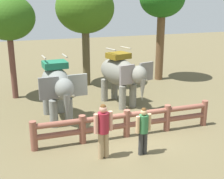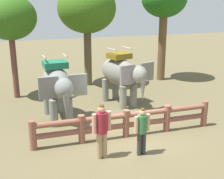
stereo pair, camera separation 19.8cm
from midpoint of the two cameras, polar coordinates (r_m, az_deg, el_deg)
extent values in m
plane|color=brown|center=(11.35, 3.06, -8.83)|extent=(60.00, 60.00, 0.00)
cylinder|color=brown|center=(10.46, -14.43, -8.52)|extent=(0.24, 0.24, 1.05)
cylinder|color=brown|center=(10.64, -5.32, -7.58)|extent=(0.24, 0.24, 1.05)
cylinder|color=brown|center=(11.07, 3.24, -6.52)|extent=(0.24, 0.24, 1.05)
cylinder|color=brown|center=(11.73, 10.96, -5.43)|extent=(0.24, 0.24, 1.05)
cylinder|color=brown|center=(12.59, 17.72, -4.40)|extent=(0.24, 0.24, 1.05)
cylinder|color=brown|center=(11.10, 3.23, -6.87)|extent=(6.71, 0.46, 0.20)
cylinder|color=brown|center=(10.95, 3.27, -4.96)|extent=(6.71, 0.46, 0.20)
cylinder|color=slate|center=(12.26, -7.84, -4.14)|extent=(0.33, 0.33, 1.11)
cylinder|color=slate|center=(12.14, -10.65, -4.49)|extent=(0.33, 0.33, 1.11)
cylinder|color=slate|center=(13.64, -9.38, -2.03)|extent=(0.33, 0.33, 1.11)
cylinder|color=slate|center=(13.53, -11.91, -2.32)|extent=(0.33, 0.33, 1.11)
ellipsoid|color=slate|center=(12.57, -10.22, 1.29)|extent=(1.19, 2.54, 1.30)
ellipsoid|color=slate|center=(11.13, -8.70, 0.22)|extent=(0.74, 0.86, 0.79)
cube|color=slate|center=(11.34, -6.17, 0.87)|extent=(0.75, 0.14, 0.84)
cube|color=slate|center=(11.12, -11.54, 0.30)|extent=(0.75, 0.14, 0.84)
cone|color=slate|center=(11.06, -8.21, -3.34)|extent=(0.30, 0.30, 1.02)
cone|color=beige|center=(11.04, -7.66, -1.13)|extent=(0.34, 0.10, 0.14)
cone|color=beige|center=(10.97, -9.14, -1.30)|extent=(0.34, 0.10, 0.14)
cube|color=#1D6949|center=(12.39, -10.40, 4.77)|extent=(0.97, 0.87, 0.26)
cylinder|color=#A59E8C|center=(12.42, -8.55, 6.45)|extent=(0.09, 0.75, 0.06)
cylinder|color=#A59E8C|center=(12.26, -12.44, 6.11)|extent=(0.09, 0.75, 0.06)
cylinder|color=slate|center=(14.14, 4.54, -1.16)|extent=(0.34, 0.34, 1.12)
cylinder|color=slate|center=(13.78, 2.53, -1.60)|extent=(0.34, 0.34, 1.12)
cylinder|color=slate|center=(15.29, 1.02, 0.28)|extent=(0.34, 0.34, 1.12)
cylinder|color=slate|center=(14.96, -0.91, -0.10)|extent=(0.34, 0.34, 1.12)
ellipsoid|color=slate|center=(14.26, 1.78, 3.41)|extent=(1.71, 2.72, 1.31)
ellipsoid|color=slate|center=(13.07, 5.60, 2.85)|extent=(0.90, 0.99, 0.80)
cube|color=slate|center=(13.48, 7.11, 3.43)|extent=(0.75, 0.29, 0.84)
cube|color=slate|center=(12.81, 3.43, 2.83)|extent=(0.75, 0.29, 0.84)
cone|color=slate|center=(13.03, 6.35, -0.14)|extent=(0.30, 0.30, 1.03)
cone|color=beige|center=(13.07, 6.66, 1.76)|extent=(0.35, 0.17, 0.14)
cone|color=beige|center=(12.88, 5.66, 1.58)|extent=(0.35, 0.17, 0.14)
cube|color=brown|center=(14.10, 1.80, 6.51)|extent=(1.13, 1.05, 0.26)
cylinder|color=#A59E8C|center=(14.29, 3.22, 8.00)|extent=(0.25, 0.75, 0.07)
cylinder|color=#A59E8C|center=(13.80, 0.36, 7.71)|extent=(0.25, 0.75, 0.07)
cylinder|color=#323333|center=(10.00, 6.66, -10.14)|extent=(0.15, 0.15, 0.78)
cylinder|color=#323333|center=(9.91, 5.83, -10.37)|extent=(0.15, 0.15, 0.78)
cylinder|color=#306E3E|center=(9.66, 6.37, -6.60)|extent=(0.36, 0.36, 0.60)
cylinder|color=tan|center=(9.78, 7.46, -6.26)|extent=(0.13, 0.13, 0.57)
cylinder|color=tan|center=(9.54, 5.26, -6.79)|extent=(0.13, 0.13, 0.57)
sphere|color=tan|center=(9.51, 6.45, -4.35)|extent=(0.22, 0.22, 0.22)
sphere|color=#593819|center=(9.49, 6.46, -4.02)|extent=(0.17, 0.17, 0.17)
cylinder|color=tan|center=(9.73, -0.84, -10.50)|extent=(0.17, 0.17, 0.88)
cylinder|color=tan|center=(9.65, -1.89, -10.74)|extent=(0.17, 0.17, 0.88)
cylinder|color=maroon|center=(9.36, -1.39, -6.39)|extent=(0.40, 0.40, 0.67)
cylinder|color=tan|center=(9.46, -0.01, -6.02)|extent=(0.14, 0.14, 0.64)
cylinder|color=tan|center=(9.25, -2.81, -6.58)|extent=(0.14, 0.14, 0.64)
sphere|color=tan|center=(9.19, -1.41, -3.76)|extent=(0.24, 0.24, 0.24)
sphere|color=#593819|center=(9.16, -1.42, -3.37)|extent=(0.19, 0.19, 0.19)
cylinder|color=brown|center=(19.04, 9.87, 8.19)|extent=(0.49, 0.49, 4.29)
cylinder|color=brown|center=(15.99, -17.89, 4.37)|extent=(0.29, 0.29, 3.38)
ellipsoid|color=#2E5C16|center=(15.69, -18.69, 12.99)|extent=(2.61, 2.61, 2.22)
cylinder|color=brown|center=(17.65, -4.33, 6.54)|extent=(0.44, 0.44, 3.56)
ellipsoid|color=#376116|center=(17.38, -4.53, 15.30)|extent=(3.31, 3.31, 2.81)
camera|label=1|loc=(0.10, -89.53, 0.14)|focal=47.67mm
camera|label=2|loc=(0.10, 90.47, -0.14)|focal=47.67mm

